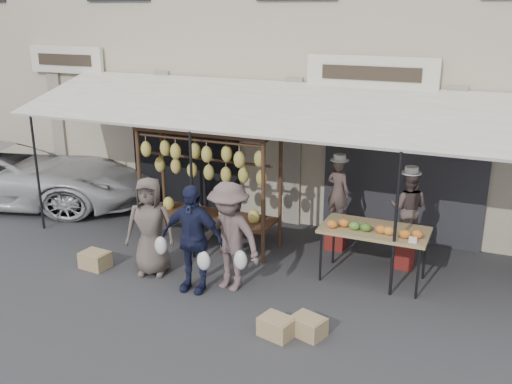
% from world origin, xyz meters
% --- Properties ---
extents(ground_plane, '(90.00, 90.00, 0.00)m').
position_xyz_m(ground_plane, '(0.00, 0.00, 0.00)').
color(ground_plane, '#2D2D30').
extents(shophouse, '(24.00, 6.15, 7.30)m').
position_xyz_m(shophouse, '(-0.00, 6.50, 3.65)').
color(shophouse, '#BDAB95').
rests_on(shophouse, ground_plane).
extents(awning, '(10.00, 2.35, 2.92)m').
position_xyz_m(awning, '(0.01, 2.28, 2.57)').
color(awning, silver).
rests_on(awning, ground_plane).
extents(banana_rack, '(2.60, 0.90, 2.24)m').
position_xyz_m(banana_rack, '(-1.03, 1.78, 1.57)').
color(banana_rack, '#301E10').
rests_on(banana_rack, ground_plane).
extents(produce_table, '(1.70, 0.90, 1.04)m').
position_xyz_m(produce_table, '(2.12, 1.51, 0.88)').
color(produce_table, '#9E855C').
rests_on(produce_table, ground_plane).
extents(vendor_left, '(0.52, 0.43, 1.23)m').
position_xyz_m(vendor_left, '(1.21, 2.57, 1.11)').
color(vendor_left, brown).
rests_on(vendor_left, stool_left).
extents(vendor_right, '(0.64, 0.51, 1.28)m').
position_xyz_m(vendor_right, '(2.52, 2.24, 1.09)').
color(vendor_right, '#534340').
rests_on(vendor_right, stool_right).
extents(customer_left, '(0.94, 0.76, 1.67)m').
position_xyz_m(customer_left, '(-1.33, 0.32, 0.84)').
color(customer_left, '#5E5149').
rests_on(customer_left, ground_plane).
extents(customer_mid, '(1.04, 0.49, 1.73)m').
position_xyz_m(customer_mid, '(-0.40, 0.09, 0.87)').
color(customer_mid, '#1C213F').
rests_on(customer_mid, ground_plane).
extents(customer_right, '(1.24, 0.84, 1.77)m').
position_xyz_m(customer_right, '(0.11, 0.34, 0.88)').
color(customer_right, '#685350').
rests_on(customer_right, ground_plane).
extents(stool_left, '(0.44, 0.44, 0.49)m').
position_xyz_m(stool_left, '(1.21, 2.57, 0.25)').
color(stool_left, maroon).
rests_on(stool_left, ground_plane).
extents(stool_right, '(0.39, 0.39, 0.45)m').
position_xyz_m(stool_right, '(2.52, 2.24, 0.22)').
color(stool_right, maroon).
rests_on(stool_right, ground_plane).
extents(crate_near_a, '(0.52, 0.44, 0.27)m').
position_xyz_m(crate_near_a, '(1.31, -0.65, 0.14)').
color(crate_near_a, tan).
rests_on(crate_near_a, ground_plane).
extents(crate_near_b, '(0.53, 0.46, 0.27)m').
position_xyz_m(crate_near_b, '(1.70, -0.46, 0.13)').
color(crate_near_b, tan).
rests_on(crate_near_b, ground_plane).
extents(crate_far, '(0.50, 0.40, 0.28)m').
position_xyz_m(crate_far, '(-2.34, 0.09, 0.14)').
color(crate_far, tan).
rests_on(crate_far, ground_plane).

